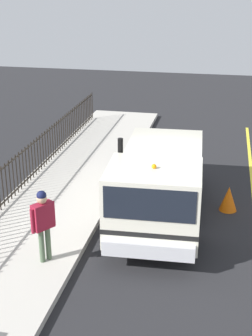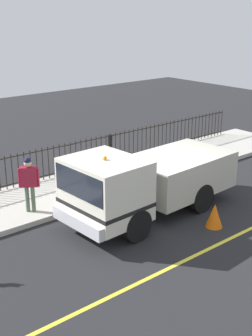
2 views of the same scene
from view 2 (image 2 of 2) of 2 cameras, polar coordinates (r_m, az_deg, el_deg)
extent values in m
plane|color=#232326|center=(14.95, 4.89, -5.33)|extent=(44.18, 44.18, 0.00)
cube|color=#B7B2A8|center=(17.20, -2.72, -1.58)|extent=(3.14, 20.08, 0.17)
cube|color=yellow|center=(13.42, 12.80, -8.80)|extent=(0.12, 18.07, 0.01)
cube|color=silver|center=(12.99, -2.64, -2.66)|extent=(2.34, 2.00, 1.76)
cube|color=black|center=(12.85, -2.67, -1.06)|extent=(2.16, 2.03, 0.77)
cube|color=beige|center=(15.18, 6.62, -0.54)|extent=(2.43, 3.65, 1.22)
cube|color=silver|center=(12.71, -6.15, -6.88)|extent=(2.15, 0.31, 0.36)
cube|color=black|center=(13.14, -2.61, -4.23)|extent=(2.37, 2.02, 0.12)
cylinder|color=black|center=(12.84, 1.31, -7.23)|extent=(0.35, 0.97, 0.96)
cylinder|color=black|center=(14.22, -4.32, -4.54)|extent=(0.35, 0.97, 0.96)
cylinder|color=black|center=(14.81, 9.46, -3.74)|extent=(0.35, 0.97, 0.96)
cylinder|color=black|center=(16.02, 3.83, -1.70)|extent=(0.35, 0.97, 0.96)
sphere|color=orange|center=(12.67, -2.70, 1.24)|extent=(0.12, 0.12, 0.12)
cylinder|color=black|center=(14.25, -1.96, 0.14)|extent=(0.14, 0.14, 2.11)
cube|color=maroon|center=(14.30, -12.21, -1.09)|extent=(0.48, 0.55, 0.63)
sphere|color=tan|center=(14.16, -12.33, 0.57)|extent=(0.24, 0.24, 0.24)
sphere|color=#14193F|center=(14.13, -12.36, 0.88)|extent=(0.22, 0.22, 0.22)
cylinder|color=#4C6047|center=(14.58, -12.36, -3.84)|extent=(0.13, 0.13, 0.85)
cylinder|color=#4C6047|center=(14.56, -11.65, -3.82)|extent=(0.13, 0.13, 0.85)
cylinder|color=maroon|center=(14.35, -13.32, -1.23)|extent=(0.09, 0.09, 0.60)
cylinder|color=maroon|center=(14.28, -11.07, -1.17)|extent=(0.09, 0.09, 0.60)
cylinder|color=black|center=(23.69, 11.98, 5.69)|extent=(0.04, 0.04, 1.26)
cylinder|color=black|center=(23.50, 11.60, 5.61)|extent=(0.04, 0.04, 1.26)
cylinder|color=black|center=(23.31, 11.21, 5.53)|extent=(0.04, 0.04, 1.26)
cylinder|color=black|center=(23.12, 10.82, 5.44)|extent=(0.04, 0.04, 1.26)
cylinder|color=black|center=(22.94, 10.42, 5.35)|extent=(0.04, 0.04, 1.26)
cylinder|color=black|center=(22.75, 10.01, 5.26)|extent=(0.04, 0.04, 1.26)
cylinder|color=black|center=(22.57, 9.60, 5.17)|extent=(0.04, 0.04, 1.26)
cylinder|color=black|center=(22.39, 9.18, 5.08)|extent=(0.04, 0.04, 1.26)
cylinder|color=black|center=(22.21, 8.76, 4.99)|extent=(0.04, 0.04, 1.26)
cylinder|color=black|center=(22.03, 8.32, 4.89)|extent=(0.04, 0.04, 1.26)
cylinder|color=black|center=(21.85, 7.89, 4.79)|extent=(0.04, 0.04, 1.26)
cylinder|color=black|center=(21.67, 7.44, 4.69)|extent=(0.04, 0.04, 1.26)
cylinder|color=black|center=(21.50, 6.99, 4.59)|extent=(0.04, 0.04, 1.26)
cylinder|color=black|center=(21.32, 6.53, 4.49)|extent=(0.04, 0.04, 1.26)
cylinder|color=black|center=(21.15, 6.06, 4.38)|extent=(0.04, 0.04, 1.26)
cylinder|color=black|center=(20.98, 5.58, 4.27)|extent=(0.04, 0.04, 1.26)
cylinder|color=black|center=(20.81, 5.10, 4.16)|extent=(0.04, 0.04, 1.26)
cylinder|color=black|center=(20.64, 4.61, 4.05)|extent=(0.04, 0.04, 1.26)
cylinder|color=black|center=(20.48, 4.11, 3.94)|extent=(0.04, 0.04, 1.26)
cylinder|color=black|center=(20.31, 3.60, 3.82)|extent=(0.04, 0.04, 1.26)
cylinder|color=black|center=(20.15, 3.09, 3.70)|extent=(0.04, 0.04, 1.26)
cylinder|color=black|center=(19.99, 2.56, 3.58)|extent=(0.04, 0.04, 1.26)
cylinder|color=black|center=(19.83, 2.03, 3.46)|extent=(0.04, 0.04, 1.26)
cylinder|color=black|center=(19.67, 1.49, 3.34)|extent=(0.04, 0.04, 1.26)
cylinder|color=black|center=(19.52, 0.94, 3.21)|extent=(0.04, 0.04, 1.26)
cylinder|color=black|center=(19.36, 0.39, 3.08)|extent=(0.04, 0.04, 1.26)
cylinder|color=black|center=(19.21, -0.18, 2.95)|extent=(0.04, 0.04, 1.26)
cylinder|color=black|center=(19.06, -0.75, 2.81)|extent=(0.04, 0.04, 1.26)
cylinder|color=black|center=(18.91, -1.34, 2.68)|extent=(0.04, 0.04, 1.26)
cylinder|color=black|center=(18.77, -1.93, 2.54)|extent=(0.04, 0.04, 1.26)
cylinder|color=black|center=(18.62, -2.53, 2.39)|extent=(0.04, 0.04, 1.26)
cylinder|color=black|center=(18.48, -3.14, 2.25)|extent=(0.04, 0.04, 1.26)
cylinder|color=black|center=(18.34, -3.76, 2.10)|extent=(0.04, 0.04, 1.26)
cylinder|color=black|center=(18.20, -4.39, 1.95)|extent=(0.04, 0.04, 1.26)
cylinder|color=black|center=(18.07, -5.03, 1.80)|extent=(0.04, 0.04, 1.26)
cylinder|color=black|center=(17.94, -5.68, 1.65)|extent=(0.04, 0.04, 1.26)
cylinder|color=black|center=(17.81, -6.33, 1.49)|extent=(0.04, 0.04, 1.26)
cylinder|color=black|center=(17.68, -7.00, 1.33)|extent=(0.04, 0.04, 1.26)
cylinder|color=black|center=(17.56, -7.68, 1.17)|extent=(0.04, 0.04, 1.26)
cylinder|color=black|center=(17.43, -8.36, 1.01)|extent=(0.04, 0.04, 1.26)
cylinder|color=black|center=(17.32, -9.06, 0.84)|extent=(0.04, 0.04, 1.26)
cylinder|color=black|center=(17.20, -9.76, 0.67)|extent=(0.04, 0.04, 1.26)
cylinder|color=black|center=(17.09, -10.48, 0.50)|extent=(0.04, 0.04, 1.26)
cylinder|color=black|center=(16.97, -11.20, 0.33)|extent=(0.04, 0.04, 1.26)
cylinder|color=black|center=(16.87, -11.93, 0.15)|extent=(0.04, 0.04, 1.26)
cylinder|color=black|center=(16.76, -12.67, -0.03)|extent=(0.04, 0.04, 1.26)
cylinder|color=black|center=(16.66, -13.43, -0.21)|extent=(0.04, 0.04, 1.26)
cylinder|color=black|center=(16.56, -14.19, -0.39)|extent=(0.04, 0.04, 1.26)
cylinder|color=black|center=(16.46, -14.96, -0.57)|extent=(0.04, 0.04, 1.26)
cube|color=black|center=(17.85, -5.40, 3.34)|extent=(0.04, 17.07, 0.04)
cube|color=black|center=(18.15, -5.30, 0.29)|extent=(0.04, 17.07, 0.04)
cone|color=orange|center=(13.91, 11.12, -5.91)|extent=(0.52, 0.52, 0.74)
camera|label=1|loc=(8.73, -61.94, 10.46)|focal=50.84mm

